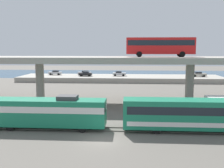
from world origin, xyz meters
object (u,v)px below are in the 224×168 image
object	(u,v)px
parked_car_0	(85,73)
parked_car_2	(55,73)
transit_bus_on_overpass	(160,45)
parked_car_1	(86,74)
train_coach_lead	(216,114)
parked_car_3	(199,74)
parked_car_4	(119,73)
train_locomotive	(43,111)

from	to	relation	value
parked_car_0	parked_car_2	size ratio (longest dim) A/B	1.01
transit_bus_on_overpass	parked_car_1	distance (m)	39.02
train_coach_lead	parked_car_3	xyz separation A→B (m)	(10.87, 50.77, 0.07)
train_coach_lead	parked_car_0	size ratio (longest dim) A/B	5.16
train_coach_lead	parked_car_0	xyz separation A→B (m)	(-24.89, 52.87, 0.07)
parked_car_4	parked_car_0	bearing A→B (deg)	171.50
parked_car_4	transit_bus_on_overpass	bearing A→B (deg)	-75.89
parked_car_0	parked_car_1	bearing A→B (deg)	104.42
transit_bus_on_overpass	parked_car_3	bearing A→B (deg)	65.17
parked_car_2	parked_car_3	distance (m)	45.60
parked_car_2	parked_car_4	bearing A→B (deg)	174.88
train_coach_lead	parked_car_0	distance (m)	58.43
train_locomotive	parked_car_3	distance (m)	59.94
parked_car_3	parked_car_0	bearing A→B (deg)	176.64
parked_car_2	train_locomotive	bearing A→B (deg)	104.45
transit_bus_on_overpass	parked_car_3	distance (m)	38.50
train_locomotive	parked_car_1	bearing A→B (deg)	-86.46
parked_car_0	parked_car_3	world-z (taller)	same
parked_car_0	parked_car_4	distance (m)	11.42
parked_car_3	train_locomotive	bearing A→B (deg)	-122.11
train_coach_lead	parked_car_2	world-z (taller)	train_coach_lead
transit_bus_on_overpass	parked_car_0	distance (m)	42.18
train_locomotive	parked_car_0	xyz separation A→B (m)	(-3.90, 52.87, 0.05)
parked_car_2	parked_car_0	bearing A→B (deg)	178.82
parked_car_2	parked_car_4	size ratio (longest dim) A/B	1.02
train_coach_lead	parked_car_4	size ratio (longest dim) A/B	5.35
train_locomotive	parked_car_4	world-z (taller)	train_locomotive
train_locomotive	parked_car_2	distance (m)	54.80
parked_car_2	train_coach_lead	bearing A→B (deg)	123.15
transit_bus_on_overpass	parked_car_1	world-z (taller)	transit_bus_on_overpass
train_coach_lead	transit_bus_on_overpass	world-z (taller)	transit_bus_on_overpass
train_locomotive	parked_car_0	distance (m)	53.01
parked_car_1	parked_car_3	bearing A→B (deg)	-178.12
train_locomotive	transit_bus_on_overpass	distance (m)	24.58
parked_car_3	parked_car_4	world-z (taller)	same
train_locomotive	train_coach_lead	distance (m)	20.98
transit_bus_on_overpass	parked_car_4	world-z (taller)	transit_bus_on_overpass
train_locomotive	parked_car_2	world-z (taller)	train_locomotive
parked_car_2	parked_car_3	world-z (taller)	same
transit_bus_on_overpass	parked_car_2	xyz separation A→B (m)	(-29.75, 36.42, -8.27)
train_coach_lead	transit_bus_on_overpass	xyz separation A→B (m)	(-4.91, 16.65, 8.34)
train_locomotive	parked_car_1	world-z (taller)	train_locomotive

